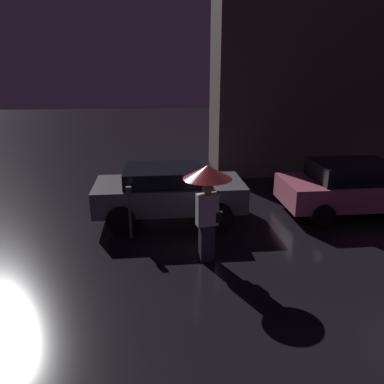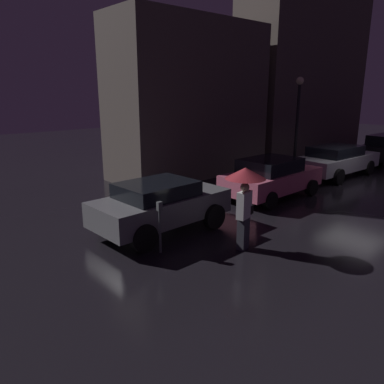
{
  "view_description": "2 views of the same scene",
  "coord_description": "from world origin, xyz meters",
  "px_view_note": "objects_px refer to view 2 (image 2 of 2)",
  "views": [
    {
      "loc": [
        -9.37,
        -8.16,
        3.91
      ],
      "look_at": [
        -8.79,
        -0.1,
        1.21
      ],
      "focal_mm": 35.0,
      "sensor_mm": 36.0,
      "label": 1
    },
    {
      "loc": [
        -15.3,
        -6.75,
        3.85
      ],
      "look_at": [
        -9.17,
        0.15,
        1.34
      ],
      "focal_mm": 35.0,
      "sensor_mm": 36.0,
      "label": 2
    }
  ],
  "objects_px": {
    "parked_car_silver": "(336,160)",
    "pedestrian_with_umbrella": "(245,187)",
    "parked_car_pink": "(272,177)",
    "parking_meter": "(160,222)",
    "street_lamp_near": "(298,111)",
    "parked_car_grey": "(161,204)"
  },
  "relations": [
    {
      "from": "parked_car_silver",
      "to": "pedestrian_with_umbrella",
      "type": "distance_m",
      "value": 9.85
    },
    {
      "from": "parked_car_pink",
      "to": "pedestrian_with_umbrella",
      "type": "relative_size",
      "value": 2.0
    },
    {
      "from": "parking_meter",
      "to": "pedestrian_with_umbrella",
      "type": "bearing_deg",
      "value": -34.91
    },
    {
      "from": "parked_car_pink",
      "to": "parking_meter",
      "type": "distance_m",
      "value": 6.24
    },
    {
      "from": "pedestrian_with_umbrella",
      "to": "street_lamp_near",
      "type": "bearing_deg",
      "value": 13.86
    },
    {
      "from": "parked_car_grey",
      "to": "parking_meter",
      "type": "bearing_deg",
      "value": -129.42
    },
    {
      "from": "parked_car_pink",
      "to": "parked_car_grey",
      "type": "bearing_deg",
      "value": 179.21
    },
    {
      "from": "parked_car_silver",
      "to": "street_lamp_near",
      "type": "distance_m",
      "value": 2.93
    },
    {
      "from": "parked_car_silver",
      "to": "street_lamp_near",
      "type": "xyz_separation_m",
      "value": [
        -0.33,
        2.0,
        2.12
      ]
    },
    {
      "from": "parked_car_pink",
      "to": "street_lamp_near",
      "type": "xyz_separation_m",
      "value": [
        4.73,
        2.15,
        2.12
      ]
    },
    {
      "from": "parked_car_grey",
      "to": "parked_car_silver",
      "type": "xyz_separation_m",
      "value": [
        10.24,
        0.22,
        -0.01
      ]
    },
    {
      "from": "street_lamp_near",
      "to": "parked_car_grey",
      "type": "bearing_deg",
      "value": -167.37
    },
    {
      "from": "parked_car_silver",
      "to": "street_lamp_near",
      "type": "height_order",
      "value": "street_lamp_near"
    },
    {
      "from": "parked_car_pink",
      "to": "parking_meter",
      "type": "relative_size",
      "value": 3.2
    },
    {
      "from": "street_lamp_near",
      "to": "parking_meter",
      "type": "bearing_deg",
      "value": -162.49
    },
    {
      "from": "parked_car_pink",
      "to": "street_lamp_near",
      "type": "distance_m",
      "value": 5.61
    },
    {
      "from": "parked_car_pink",
      "to": "street_lamp_near",
      "type": "bearing_deg",
      "value": 22.76
    },
    {
      "from": "parked_car_silver",
      "to": "parking_meter",
      "type": "xyz_separation_m",
      "value": [
        -11.16,
        -1.42,
        0.04
      ]
    },
    {
      "from": "parked_car_grey",
      "to": "parking_meter",
      "type": "xyz_separation_m",
      "value": [
        -0.92,
        -1.2,
        0.03
      ]
    },
    {
      "from": "parked_car_grey",
      "to": "street_lamp_near",
      "type": "bearing_deg",
      "value": 10.85
    },
    {
      "from": "street_lamp_near",
      "to": "parked_car_pink",
      "type": "bearing_deg",
      "value": -155.61
    },
    {
      "from": "parked_car_silver",
      "to": "parking_meter",
      "type": "relative_size",
      "value": 3.62
    }
  ]
}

